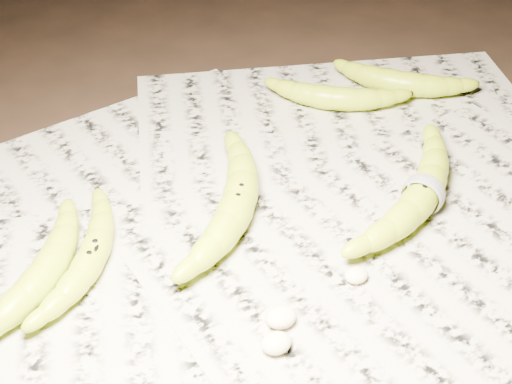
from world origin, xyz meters
name	(u,v)px	position (x,y,z in m)	size (l,w,h in m)	color
ground	(285,235)	(0.00, 0.00, 0.00)	(3.00, 3.00, 0.00)	black
newspaper_patch	(276,223)	(0.00, 0.02, 0.00)	(0.90, 0.70, 0.01)	#AAA592
banana_left_a	(91,254)	(-0.21, 0.03, 0.02)	(0.18, 0.05, 0.03)	#C3DE1B
banana_left_b	(43,272)	(-0.26, 0.02, 0.03)	(0.19, 0.06, 0.04)	#C3DE1B
banana_center	(238,200)	(-0.04, 0.05, 0.03)	(0.22, 0.07, 0.04)	#C3DE1B
banana_taped	(424,192)	(0.16, -0.02, 0.03)	(0.24, 0.06, 0.04)	#C3DE1B
banana_upper_a	(335,96)	(0.17, 0.21, 0.02)	(0.17, 0.05, 0.03)	#C3DE1B
banana_upper_b	(401,81)	(0.28, 0.20, 0.03)	(0.17, 0.06, 0.04)	#C3DE1B
measuring_tape	(424,192)	(0.16, -0.02, 0.03)	(0.05, 0.05, 0.00)	white
flesh_chunk_a	(281,314)	(-0.06, -0.12, 0.02)	(0.03, 0.03, 0.02)	beige
flesh_chunk_b	(276,340)	(-0.08, -0.14, 0.02)	(0.03, 0.02, 0.02)	beige
flesh_chunk_c	(357,273)	(0.04, -0.10, 0.02)	(0.03, 0.02, 0.01)	beige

